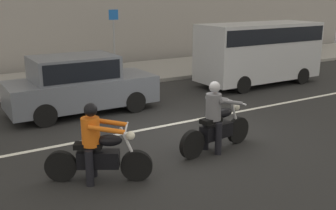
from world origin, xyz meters
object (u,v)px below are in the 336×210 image
object	(u,v)px
motorcycle_with_rider_orange_stripe	(97,150)
street_sign_post	(114,34)
parked_van_silver	(259,49)
parked_sedan_slate_gray	(79,84)
motorcycle_with_rider_gray	(216,123)

from	to	relation	value
motorcycle_with_rider_orange_stripe	street_sign_post	xyz separation A→B (m)	(4.76, 9.97, 1.13)
street_sign_post	parked_van_silver	bearing A→B (deg)	-53.19
parked_van_silver	street_sign_post	bearing A→B (deg)	126.81
parked_sedan_slate_gray	parked_van_silver	world-z (taller)	parked_van_silver
motorcycle_with_rider_orange_stripe	motorcycle_with_rider_gray	world-z (taller)	motorcycle_with_rider_gray
parked_van_silver	street_sign_post	distance (m)	6.43
parked_sedan_slate_gray	parked_van_silver	bearing A→B (deg)	1.73
motorcycle_with_rider_gray	motorcycle_with_rider_orange_stripe	bearing A→B (deg)	-178.37
motorcycle_with_rider_gray	street_sign_post	world-z (taller)	street_sign_post
parked_sedan_slate_gray	motorcycle_with_rider_gray	bearing A→B (deg)	-70.45
street_sign_post	motorcycle_with_rider_gray	bearing A→B (deg)	-100.87
motorcycle_with_rider_gray	street_sign_post	xyz separation A→B (m)	(1.90, 9.89, 1.10)
motorcycle_with_rider_orange_stripe	motorcycle_with_rider_gray	bearing A→B (deg)	1.63
parked_van_silver	motorcycle_with_rider_gray	bearing A→B (deg)	-140.44
motorcycle_with_rider_gray	parked_sedan_slate_gray	world-z (taller)	parked_sedan_slate_gray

